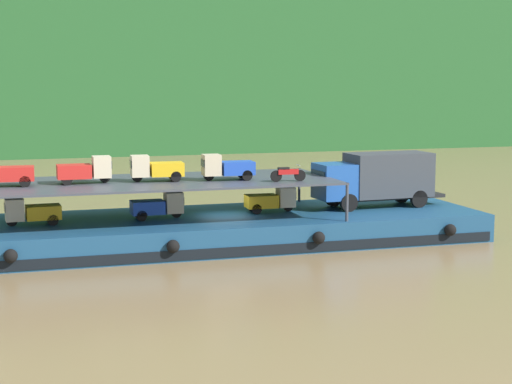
{
  "coord_description": "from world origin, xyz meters",
  "views": [
    {
      "loc": [
        -11.16,
        -42.62,
        8.81
      ],
      "look_at": [
        1.73,
        0.0,
        2.7
      ],
      "focal_mm": 57.92,
      "sensor_mm": 36.0,
      "label": 1
    }
  ],
  "objects_px": {
    "mini_truck_upper_stern": "(5,173)",
    "mini_truck_upper_bow": "(227,167)",
    "mini_truck_lower_mid": "(271,200)",
    "mini_truck_lower_aft": "(158,206)",
    "mini_truck_upper_mid": "(85,170)",
    "cargo_barge": "(226,229)",
    "mini_truck_upper_fore": "(156,168)",
    "mini_truck_lower_stern": "(32,211)",
    "motorcycle_upper_port": "(288,173)",
    "covered_lorry": "(376,178)"
  },
  "relations": [
    {
      "from": "mini_truck_lower_stern",
      "to": "motorcycle_upper_port",
      "type": "relative_size",
      "value": 1.47
    },
    {
      "from": "mini_truck_lower_aft",
      "to": "mini_truck_upper_bow",
      "type": "height_order",
      "value": "mini_truck_upper_bow"
    },
    {
      "from": "covered_lorry",
      "to": "mini_truck_upper_mid",
      "type": "distance_m",
      "value": 16.46
    },
    {
      "from": "mini_truck_lower_aft",
      "to": "mini_truck_upper_stern",
      "type": "bearing_deg",
      "value": -179.93
    },
    {
      "from": "mini_truck_lower_mid",
      "to": "mini_truck_upper_stern",
      "type": "distance_m",
      "value": 14.18
    },
    {
      "from": "mini_truck_lower_stern",
      "to": "mini_truck_upper_mid",
      "type": "bearing_deg",
      "value": 3.76
    },
    {
      "from": "covered_lorry",
      "to": "mini_truck_upper_bow",
      "type": "relative_size",
      "value": 2.86
    },
    {
      "from": "cargo_barge",
      "to": "mini_truck_lower_mid",
      "type": "height_order",
      "value": "mini_truck_lower_mid"
    },
    {
      "from": "mini_truck_upper_stern",
      "to": "mini_truck_upper_fore",
      "type": "bearing_deg",
      "value": -1.05
    },
    {
      "from": "mini_truck_upper_mid",
      "to": "mini_truck_lower_aft",
      "type": "bearing_deg",
      "value": -1.49
    },
    {
      "from": "mini_truck_upper_mid",
      "to": "mini_truck_upper_bow",
      "type": "relative_size",
      "value": 0.99
    },
    {
      "from": "cargo_barge",
      "to": "motorcycle_upper_port",
      "type": "height_order",
      "value": "motorcycle_upper_port"
    },
    {
      "from": "cargo_barge",
      "to": "mini_truck_lower_aft",
      "type": "relative_size",
      "value": 10.16
    },
    {
      "from": "covered_lorry",
      "to": "mini_truck_upper_bow",
      "type": "xyz_separation_m",
      "value": [
        -9.12,
        -1.02,
        1.0
      ]
    },
    {
      "from": "mini_truck_lower_stern",
      "to": "mini_truck_lower_mid",
      "type": "xyz_separation_m",
      "value": [
        12.8,
        0.4,
        0.0
      ]
    },
    {
      "from": "mini_truck_upper_mid",
      "to": "motorcycle_upper_port",
      "type": "relative_size",
      "value": 1.44
    },
    {
      "from": "mini_truck_lower_mid",
      "to": "mini_truck_upper_fore",
      "type": "distance_m",
      "value": 6.79
    },
    {
      "from": "mini_truck_upper_stern",
      "to": "cargo_barge",
      "type": "bearing_deg",
      "value": 0.02
    },
    {
      "from": "covered_lorry",
      "to": "mini_truck_upper_stern",
      "type": "bearing_deg",
      "value": -179.01
    },
    {
      "from": "covered_lorry",
      "to": "mini_truck_lower_aft",
      "type": "distance_m",
      "value": 12.76
    },
    {
      "from": "mini_truck_lower_stern",
      "to": "mini_truck_upper_fore",
      "type": "relative_size",
      "value": 1.0
    },
    {
      "from": "mini_truck_lower_stern",
      "to": "mini_truck_upper_bow",
      "type": "xyz_separation_m",
      "value": [
        10.02,
        -0.6,
        2.0
      ]
    },
    {
      "from": "mini_truck_upper_mid",
      "to": "mini_truck_upper_fore",
      "type": "height_order",
      "value": "same"
    },
    {
      "from": "mini_truck_lower_mid",
      "to": "motorcycle_upper_port",
      "type": "height_order",
      "value": "motorcycle_upper_port"
    },
    {
      "from": "covered_lorry",
      "to": "motorcycle_upper_port",
      "type": "height_order",
      "value": "covered_lorry"
    },
    {
      "from": "cargo_barge",
      "to": "covered_lorry",
      "type": "bearing_deg",
      "value": 2.22
    },
    {
      "from": "mini_truck_upper_fore",
      "to": "mini_truck_lower_stern",
      "type": "bearing_deg",
      "value": 179.4
    },
    {
      "from": "cargo_barge",
      "to": "mini_truck_upper_fore",
      "type": "height_order",
      "value": "mini_truck_upper_fore"
    },
    {
      "from": "cargo_barge",
      "to": "mini_truck_upper_fore",
      "type": "distance_m",
      "value": 5.11
    },
    {
      "from": "covered_lorry",
      "to": "mini_truck_lower_mid",
      "type": "bearing_deg",
      "value": -179.8
    },
    {
      "from": "mini_truck_lower_stern",
      "to": "mini_truck_upper_stern",
      "type": "relative_size",
      "value": 1.0
    },
    {
      "from": "mini_truck_upper_stern",
      "to": "mini_truck_lower_aft",
      "type": "bearing_deg",
      "value": 0.07
    },
    {
      "from": "mini_truck_lower_aft",
      "to": "mini_truck_lower_mid",
      "type": "xyz_separation_m",
      "value": [
        6.37,
        0.32,
        0.0
      ]
    },
    {
      "from": "mini_truck_upper_fore",
      "to": "mini_truck_upper_bow",
      "type": "relative_size",
      "value": 1.0
    },
    {
      "from": "covered_lorry",
      "to": "mini_truck_lower_mid",
      "type": "relative_size",
      "value": 2.85
    },
    {
      "from": "cargo_barge",
      "to": "mini_truck_lower_stern",
      "type": "relative_size",
      "value": 10.04
    },
    {
      "from": "mini_truck_lower_mid",
      "to": "mini_truck_lower_stern",
      "type": "bearing_deg",
      "value": -178.2
    },
    {
      "from": "mini_truck_upper_bow",
      "to": "motorcycle_upper_port",
      "type": "distance_m",
      "value": 3.26
    },
    {
      "from": "motorcycle_upper_port",
      "to": "mini_truck_lower_aft",
      "type": "bearing_deg",
      "value": 161.04
    },
    {
      "from": "mini_truck_lower_mid",
      "to": "cargo_barge",
      "type": "bearing_deg",
      "value": -173.07
    },
    {
      "from": "covered_lorry",
      "to": "mini_truck_upper_fore",
      "type": "xyz_separation_m",
      "value": [
        -12.81,
        -0.49,
        1.0
      ]
    },
    {
      "from": "mini_truck_lower_mid",
      "to": "motorcycle_upper_port",
      "type": "relative_size",
      "value": 1.46
    },
    {
      "from": "mini_truck_lower_aft",
      "to": "cargo_barge",
      "type": "bearing_deg",
      "value": -0.1
    },
    {
      "from": "mini_truck_upper_stern",
      "to": "mini_truck_upper_bow",
      "type": "relative_size",
      "value": 1.0
    },
    {
      "from": "covered_lorry",
      "to": "mini_truck_lower_mid",
      "type": "height_order",
      "value": "covered_lorry"
    },
    {
      "from": "mini_truck_upper_bow",
      "to": "mini_truck_lower_mid",
      "type": "bearing_deg",
      "value": 19.79
    },
    {
      "from": "mini_truck_upper_stern",
      "to": "mini_truck_upper_bow",
      "type": "height_order",
      "value": "same"
    },
    {
      "from": "cargo_barge",
      "to": "mini_truck_upper_bow",
      "type": "height_order",
      "value": "mini_truck_upper_bow"
    },
    {
      "from": "covered_lorry",
      "to": "mini_truck_upper_fore",
      "type": "relative_size",
      "value": 2.85
    },
    {
      "from": "mini_truck_lower_aft",
      "to": "covered_lorry",
      "type": "bearing_deg",
      "value": 1.55
    }
  ]
}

